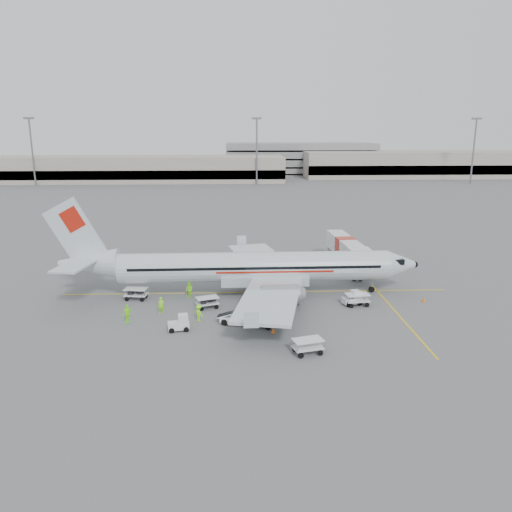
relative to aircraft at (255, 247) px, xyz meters
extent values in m
plane|color=#56595B|center=(0.25, 0.69, -5.49)|extent=(360.00, 360.00, 0.00)
cube|color=yellow|center=(0.25, 0.69, -5.49)|extent=(44.00, 0.20, 0.01)
cube|color=yellow|center=(14.25, -7.31, -5.49)|extent=(0.20, 20.00, 0.01)
cone|color=orange|center=(18.26, -3.39, -5.18)|extent=(0.38, 0.38, 0.62)
cone|color=orange|center=(6.96, 13.05, -5.16)|extent=(0.40, 0.40, 0.66)
cone|color=orange|center=(1.27, -11.21, -5.19)|extent=(0.37, 0.37, 0.61)
imported|color=#7DE418|center=(-9.72, -5.76, -4.62)|extent=(0.70, 0.52, 1.73)
imported|color=#7DE418|center=(-7.32, -0.81, -4.61)|extent=(1.06, 1.09, 1.76)
imported|color=#7DE418|center=(-5.74, -8.06, -4.63)|extent=(1.22, 1.24, 1.71)
imported|color=#7DE418|center=(-12.60, -8.17, -4.56)|extent=(1.11, 1.07, 1.86)
camera|label=1|loc=(-2.06, -53.86, 12.60)|focal=35.00mm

